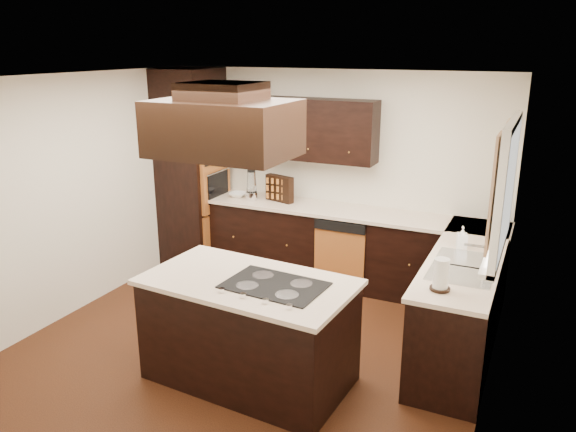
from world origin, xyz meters
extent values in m
cube|color=#552A14|center=(0.00, 0.00, -0.01)|extent=(4.20, 4.20, 0.02)
cube|color=silver|center=(0.00, 0.00, 2.51)|extent=(4.20, 4.20, 0.02)
cube|color=white|center=(0.00, 2.11, 1.25)|extent=(4.20, 0.02, 2.50)
cube|color=white|center=(0.00, -2.11, 1.25)|extent=(4.20, 0.02, 2.50)
cube|color=white|center=(-2.11, 0.00, 1.25)|extent=(0.02, 4.20, 2.50)
cube|color=white|center=(2.11, 0.00, 1.25)|extent=(0.02, 4.20, 2.50)
cube|color=black|center=(-1.78, 1.71, 1.06)|extent=(0.65, 0.75, 2.12)
cube|color=#BA672A|center=(-1.43, 1.71, 1.12)|extent=(0.05, 0.62, 0.78)
cube|color=black|center=(0.03, 1.80, 0.44)|extent=(2.93, 0.60, 0.88)
cube|color=black|center=(1.80, 0.90, 0.44)|extent=(0.60, 2.40, 0.88)
cube|color=beige|center=(0.03, 1.79, 0.90)|extent=(2.93, 0.63, 0.04)
cube|color=beige|center=(1.79, 0.90, 0.90)|extent=(0.63, 2.40, 0.04)
cube|color=black|center=(-0.43, 1.93, 1.81)|extent=(2.00, 0.34, 0.72)
cube|color=#BA672A|center=(0.33, 1.50, 0.40)|extent=(0.60, 0.05, 0.72)
cube|color=white|center=(2.07, 0.55, 1.65)|extent=(0.06, 1.32, 1.12)
cube|color=white|center=(2.10, 0.55, 1.65)|extent=(0.00, 1.20, 1.00)
cube|color=beige|center=(2.01, 0.13, 1.70)|extent=(0.02, 0.34, 0.90)
cube|color=beige|center=(2.01, 0.97, 1.70)|extent=(0.02, 0.34, 0.90)
cube|color=silver|center=(1.80, 0.55, 0.92)|extent=(0.52, 0.84, 0.01)
cube|color=black|center=(0.24, -0.48, 0.44)|extent=(1.72, 1.02, 0.88)
cube|color=beige|center=(0.24, -0.48, 0.90)|extent=(1.78, 1.08, 0.04)
cube|color=black|center=(0.49, -0.50, 0.93)|extent=(0.82, 0.58, 0.01)
cube|color=black|center=(0.10, -0.55, 2.16)|extent=(1.05, 0.72, 0.42)
cube|color=black|center=(0.10, -0.55, 2.44)|extent=(0.55, 0.50, 0.13)
cylinder|color=silver|center=(-0.91, 1.71, 0.97)|extent=(0.15, 0.15, 0.10)
cone|color=silver|center=(-0.91, 1.71, 1.15)|extent=(0.13, 0.13, 0.26)
cube|color=black|center=(-0.58, 1.81, 1.08)|extent=(0.40, 0.20, 0.32)
imported|color=white|center=(-1.14, 1.77, 0.95)|extent=(0.24, 0.24, 0.05)
imported|color=white|center=(1.71, 1.04, 1.03)|extent=(0.12, 0.12, 0.21)
cylinder|color=white|center=(1.70, -0.02, 1.05)|extent=(0.13, 0.13, 0.26)
camera|label=1|loc=(2.33, -4.18, 2.76)|focal=35.00mm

